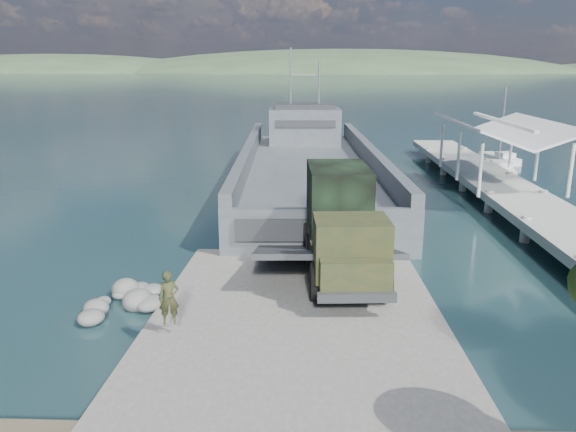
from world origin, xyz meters
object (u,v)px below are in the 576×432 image
(pier, at_px, (502,178))
(soldier, at_px, (170,310))
(sailboat_near, at_px, (499,170))
(sailboat_far, at_px, (500,159))
(military_truck, at_px, (342,222))
(landing_craft, at_px, (309,176))

(pier, distance_m, soldier, 26.59)
(soldier, relative_size, sailboat_near, 0.24)
(soldier, bearing_deg, sailboat_near, 39.52)
(sailboat_near, xyz_separation_m, sailboat_far, (2.05, 5.92, -0.06))
(pier, relative_size, soldier, 25.16)
(military_truck, xyz_separation_m, sailboat_far, (16.31, 29.79, -2.21))
(pier, distance_m, sailboat_far, 16.35)
(soldier, distance_m, sailboat_near, 36.08)
(military_truck, relative_size, soldier, 5.11)
(soldier, bearing_deg, landing_craft, 62.98)
(landing_craft, distance_m, military_truck, 18.22)
(landing_craft, relative_size, sailboat_far, 6.18)
(landing_craft, bearing_deg, sailboat_near, 18.12)
(soldier, xyz_separation_m, sailboat_far, (22.00, 35.97, -1.05))
(pier, distance_m, sailboat_near, 10.11)
(soldier, height_order, sailboat_far, sailboat_far)
(military_truck, bearing_deg, sailboat_near, 56.01)
(pier, xyz_separation_m, military_truck, (-11.28, -14.29, 0.93))
(pier, bearing_deg, sailboat_near, 72.74)
(soldier, relative_size, sailboat_far, 0.29)
(soldier, bearing_deg, sailboat_far, 41.65)
(pier, distance_m, landing_craft, 13.22)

